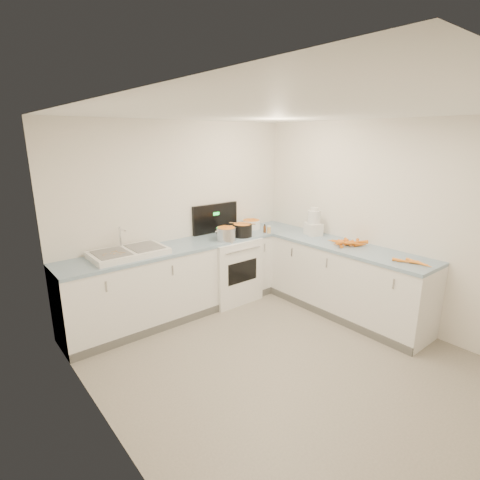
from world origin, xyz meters
TOP-DOWN VIEW (x-y plane):
  - floor at (0.00, 0.00)m, footprint 3.50×4.00m
  - ceiling at (0.00, 0.00)m, footprint 3.50×4.00m
  - wall_back at (0.00, 2.00)m, footprint 3.50×0.00m
  - wall_left at (-1.75, 0.00)m, footprint 0.00×4.00m
  - wall_right at (1.75, 0.00)m, footprint 0.00×4.00m
  - counter_back at (0.00, 1.70)m, footprint 3.50×0.62m
  - counter_right at (1.45, 0.30)m, footprint 0.62×2.20m
  - stove at (0.55, 1.69)m, footprint 0.76×0.65m
  - sink at (-0.90, 1.70)m, footprint 0.86×0.52m
  - steel_pot at (0.40, 1.52)m, footprint 0.34×0.34m
  - black_pot at (0.70, 1.55)m, footprint 0.30×0.30m
  - wooden_spoon at (0.70, 1.55)m, footprint 0.23×0.31m
  - mixing_bowl at (1.10, 1.82)m, footprint 0.38×0.38m
  - extract_bottle at (1.09, 1.50)m, footprint 0.04×0.04m
  - spice_jar at (1.12, 1.44)m, footprint 0.05×0.05m
  - food_processor at (1.54, 0.97)m, footprint 0.26×0.29m
  - carrot_pile at (1.47, 0.34)m, footprint 0.46×0.47m
  - peeled_carrots at (1.40, -0.56)m, footprint 0.16×0.42m
  - peelings at (-1.10, 1.69)m, footprint 0.24×0.25m

SIDE VIEW (x-z plane):
  - floor at x=0.00m, z-range 0.00..0.00m
  - counter_back at x=0.00m, z-range 0.00..0.94m
  - counter_right at x=1.45m, z-range 0.00..0.94m
  - stove at x=0.55m, z-range -0.21..1.15m
  - peeled_carrots at x=1.40m, z-range 0.94..0.98m
  - carrot_pile at x=1.47m, z-range 0.93..1.02m
  - sink at x=-0.90m, z-range 0.82..1.13m
  - spice_jar at x=1.12m, z-range 0.94..1.03m
  - extract_bottle at x=1.09m, z-range 0.94..1.04m
  - mixing_bowl at x=1.10m, z-range 0.94..1.07m
  - peelings at x=-1.10m, z-range 1.01..1.02m
  - steel_pot at x=0.40m, z-range 0.92..1.12m
  - black_pot at x=0.70m, z-range 0.92..1.12m
  - food_processor at x=1.54m, z-range 0.91..1.31m
  - wooden_spoon at x=0.70m, z-range 1.12..1.13m
  - wall_back at x=0.00m, z-range 0.00..2.50m
  - wall_left at x=-1.75m, z-range 0.00..2.50m
  - wall_right at x=1.75m, z-range 0.00..2.50m
  - ceiling at x=0.00m, z-range 2.50..2.50m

